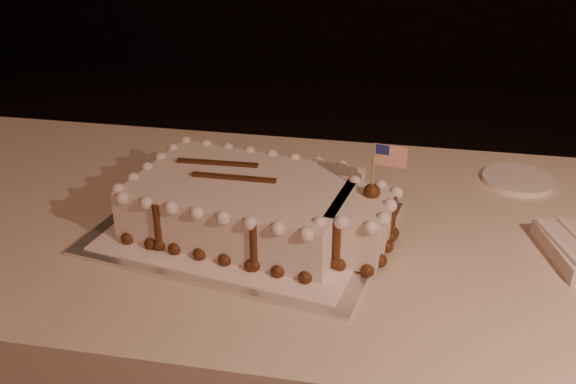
# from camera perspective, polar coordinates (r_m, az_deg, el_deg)

# --- Properties ---
(cake_board) EXTENTS (0.56, 0.46, 0.01)m
(cake_board) POSITION_cam_1_polar(r_m,az_deg,el_deg) (1.16, -3.88, -3.19)
(cake_board) COLOR silver
(cake_board) RESTS_ON banquet_table
(doily) EXTENTS (0.50, 0.41, 0.00)m
(doily) POSITION_cam_1_polar(r_m,az_deg,el_deg) (1.16, -3.89, -2.98)
(doily) COLOR white
(doily) RESTS_ON cake_board
(sheet_cake) EXTENTS (0.49, 0.33, 0.19)m
(sheet_cake) POSITION_cam_1_polar(r_m,az_deg,el_deg) (1.13, -2.73, -1.22)
(sheet_cake) COLOR silver
(sheet_cake) RESTS_ON doily
(side_plate) EXTENTS (0.14, 0.14, 0.01)m
(side_plate) POSITION_cam_1_polar(r_m,az_deg,el_deg) (1.41, 19.77, 1.05)
(side_plate) COLOR white
(side_plate) RESTS_ON banquet_table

